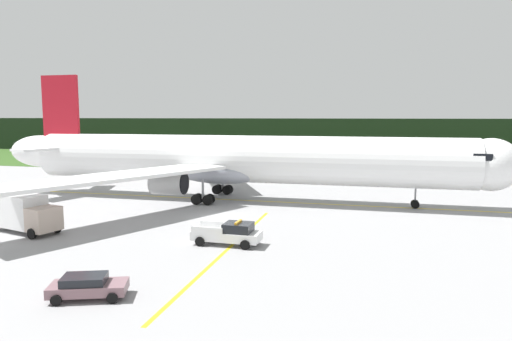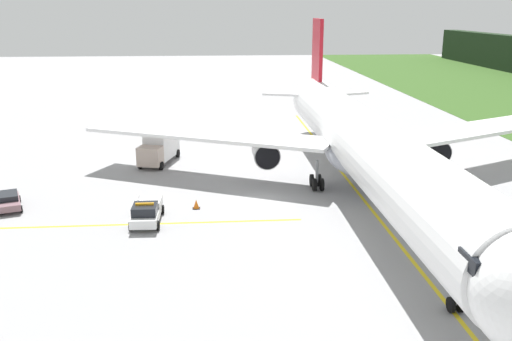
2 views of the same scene
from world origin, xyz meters
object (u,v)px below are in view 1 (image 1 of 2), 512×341
(airliner, at_px, (237,160))
(apron_cone, at_px, (209,226))
(staff_car, at_px, (87,286))
(catering_truck, at_px, (23,212))
(ops_pickup_truck, at_px, (229,233))

(airliner, xyz_separation_m, apron_cone, (1.80, -14.90, -4.48))
(airliner, distance_m, staff_car, 31.20)
(catering_truck, distance_m, apron_cone, 16.19)
(catering_truck, height_order, apron_cone, catering_truck)
(airliner, height_order, catering_truck, airliner)
(staff_car, relative_size, apron_cone, 5.72)
(catering_truck, bearing_deg, staff_car, -39.35)
(catering_truck, relative_size, staff_car, 1.67)
(apron_cone, bearing_deg, ops_pickup_truck, -51.00)
(catering_truck, bearing_deg, apron_cone, 15.64)
(catering_truck, xyz_separation_m, apron_cone, (15.53, 4.35, -1.36))
(apron_cone, bearing_deg, airliner, 96.89)
(catering_truck, height_order, staff_car, catering_truck)
(airliner, xyz_separation_m, staff_car, (0.50, -30.92, -4.16))
(airliner, bearing_deg, staff_car, -89.07)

